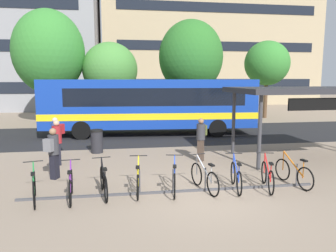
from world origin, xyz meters
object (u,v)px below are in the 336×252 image
at_px(commuter_grey_pack_3, 53,150).
at_px(street_tree_2, 49,52).
at_px(commuter_olive_pack_0, 57,139).
at_px(street_tree_3, 110,70).
at_px(transit_shelter, 310,92).
at_px(parked_bicycle_black_2, 104,182).
at_px(street_tree_0, 191,57).
at_px(parked_bicycle_blue_4, 175,179).
at_px(parked_bicycle_blue_6, 236,177).
at_px(parked_bicycle_yellow_3, 138,180).
at_px(city_bus, 149,104).
at_px(parked_bicycle_red_7, 267,176).
at_px(street_tree_1, 267,63).
at_px(parked_bicycle_purple_1, 71,186).
at_px(trash_bin, 97,141).
at_px(parked_bicycle_green_0, 34,188).
at_px(commuter_olive_pack_2, 201,136).
at_px(parked_bicycle_silver_5, 204,178).
at_px(parked_bicycle_orange_8, 293,173).
at_px(commuter_red_pack_1, 56,134).

relative_size(commuter_grey_pack_3, street_tree_2, 0.21).
relative_size(commuter_olive_pack_0, street_tree_3, 0.29).
xyz_separation_m(transit_shelter, street_tree_3, (-8.16, 12.63, 1.19)).
xyz_separation_m(parked_bicycle_black_2, street_tree_0, (5.67, 14.21, 4.40)).
bearing_deg(parked_bicycle_blue_4, parked_bicycle_blue_6, -81.85).
xyz_separation_m(parked_bicycle_yellow_3, street_tree_2, (-5.32, 15.33, 4.72)).
distance_m(commuter_olive_pack_0, street_tree_0, 13.58).
bearing_deg(commuter_olive_pack_0, parked_bicycle_black_2, 11.42).
bearing_deg(parked_bicycle_black_2, commuter_olive_pack_0, 18.99).
bearing_deg(city_bus, street_tree_2, -37.96).
relative_size(parked_bicycle_red_7, street_tree_1, 0.27).
height_order(parked_bicycle_purple_1, transit_shelter, transit_shelter).
height_order(commuter_olive_pack_0, trash_bin, commuter_olive_pack_0).
relative_size(parked_bicycle_green_0, street_tree_1, 0.27).
bearing_deg(street_tree_1, parked_bicycle_purple_1, -129.21).
height_order(commuter_olive_pack_0, commuter_olive_pack_2, commuter_olive_pack_0).
bearing_deg(parked_bicycle_red_7, parked_bicycle_silver_5, 100.34).
height_order(parked_bicycle_green_0, parked_bicycle_purple_1, same).
height_order(parked_bicycle_black_2, commuter_olive_pack_2, commuter_olive_pack_2).
relative_size(transit_shelter, street_tree_2, 0.77).
height_order(parked_bicycle_blue_6, parked_bicycle_orange_8, same).
distance_m(commuter_olive_pack_0, commuter_red_pack_1, 1.28).
height_order(parked_bicycle_red_7, trash_bin, trash_bin).
bearing_deg(street_tree_2, parked_bicycle_black_2, -74.18).
height_order(parked_bicycle_yellow_3, parked_bicycle_silver_5, same).
xyz_separation_m(city_bus, parked_bicycle_yellow_3, (-1.20, -9.58, -1.39)).
distance_m(parked_bicycle_blue_4, street_tree_0, 15.35).
distance_m(transit_shelter, commuter_olive_pack_2, 4.73).
bearing_deg(street_tree_2, city_bus, -41.39).
height_order(city_bus, street_tree_0, street_tree_0).
relative_size(parked_bicycle_green_0, street_tree_3, 0.29).
bearing_deg(transit_shelter, street_tree_0, 100.73).
xyz_separation_m(parked_bicycle_purple_1, parked_bicycle_orange_8, (6.57, 0.18, 0.00)).
xyz_separation_m(parked_bicycle_blue_6, trash_bin, (-4.36, 5.47, 0.13)).
relative_size(parked_bicycle_blue_4, parked_bicycle_orange_8, 1.00).
bearing_deg(street_tree_1, commuter_olive_pack_0, -138.62).
xyz_separation_m(city_bus, transit_shelter, (5.87, -6.55, 0.93)).
xyz_separation_m(parked_bicycle_green_0, parked_bicycle_blue_4, (3.80, 0.13, 0.00)).
bearing_deg(transit_shelter, street_tree_1, 69.96).
bearing_deg(transit_shelter, parked_bicycle_orange_8, -128.69).
distance_m(street_tree_0, street_tree_1, 7.14).
height_order(parked_bicycle_purple_1, trash_bin, trash_bin).
height_order(parked_bicycle_purple_1, street_tree_2, street_tree_2).
bearing_deg(street_tree_0, parked_bicycle_green_0, -117.48).
bearing_deg(street_tree_2, parked_bicycle_blue_4, -67.57).
bearing_deg(street_tree_3, parked_bicycle_blue_4, -82.31).
relative_size(commuter_grey_pack_3, trash_bin, 1.63).
bearing_deg(trash_bin, parked_bicycle_red_7, -46.36).
bearing_deg(city_bus, commuter_olive_pack_0, 59.74).
distance_m(city_bus, street_tree_0, 6.51).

